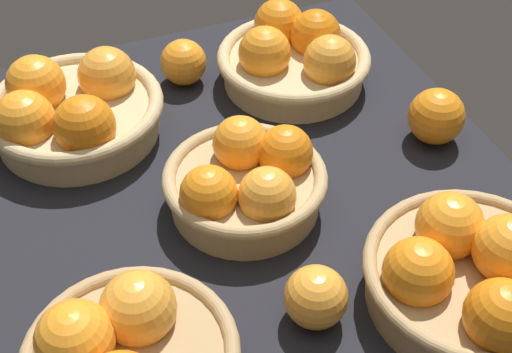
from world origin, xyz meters
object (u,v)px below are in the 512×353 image
at_px(basket_center, 247,181).
at_px(loose_orange_side_gap, 319,296).
at_px(basket_far_right, 72,110).
at_px(loose_orange_back_gap, 436,116).
at_px(basket_near_right, 295,57).
at_px(basket_near_left, 471,275).
at_px(loose_orange_front_gap, 185,62).

relative_size(basket_center, loose_orange_side_gap, 2.93).
distance_m(basket_far_right, loose_orange_back_gap, 0.50).
bearing_deg(loose_orange_back_gap, basket_near_right, 31.69).
bearing_deg(basket_far_right, loose_orange_side_gap, -155.62).
relative_size(basket_near_right, loose_orange_side_gap, 3.33).
bearing_deg(basket_near_left, loose_orange_front_gap, 17.40).
xyz_separation_m(basket_near_right, loose_orange_front_gap, (0.06, 0.16, -0.01)).
bearing_deg(loose_orange_front_gap, loose_orange_back_gap, -132.68).
bearing_deg(loose_orange_front_gap, loose_orange_side_gap, -179.89).
height_order(loose_orange_front_gap, loose_orange_side_gap, same).
bearing_deg(basket_center, loose_orange_front_gap, -1.92).
relative_size(basket_far_right, loose_orange_front_gap, 3.50).
relative_size(basket_far_right, loose_orange_side_gap, 3.51).
height_order(basket_center, loose_orange_back_gap, basket_center).
bearing_deg(loose_orange_back_gap, loose_orange_side_gap, 127.72).
xyz_separation_m(basket_far_right, basket_center, (-0.22, -0.18, -0.00)).
xyz_separation_m(basket_center, loose_orange_back_gap, (0.03, -0.29, -0.00)).
height_order(basket_near_left, loose_orange_side_gap, basket_near_left).
relative_size(basket_near_left, loose_orange_side_gap, 3.47).
distance_m(basket_near_left, basket_center, 0.29).
height_order(loose_orange_back_gap, loose_orange_side_gap, loose_orange_back_gap).
xyz_separation_m(loose_orange_front_gap, loose_orange_back_gap, (-0.26, -0.28, 0.00)).
bearing_deg(loose_orange_back_gap, basket_center, 95.75).
bearing_deg(loose_orange_front_gap, basket_far_right, 110.13).
xyz_separation_m(basket_near_left, loose_orange_back_gap, (0.26, -0.12, -0.01)).
xyz_separation_m(loose_orange_front_gap, loose_orange_side_gap, (-0.48, -0.00, -0.00)).
relative_size(basket_near_left, loose_orange_front_gap, 3.46).
distance_m(loose_orange_back_gap, loose_orange_side_gap, 0.36).
height_order(basket_far_right, loose_orange_side_gap, basket_far_right).
distance_m(loose_orange_front_gap, loose_orange_side_gap, 0.48).
bearing_deg(basket_far_right, basket_near_right, -88.36).
bearing_deg(basket_center, basket_far_right, 38.30).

